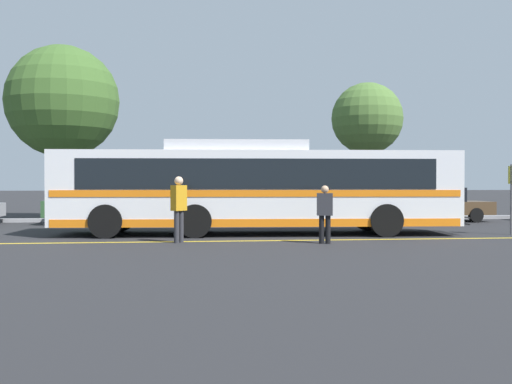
{
  "coord_description": "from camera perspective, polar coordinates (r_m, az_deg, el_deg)",
  "views": [
    {
      "loc": [
        -1.6,
        -19.36,
        1.63
      ],
      "look_at": [
        0.59,
        -0.46,
        1.34
      ],
      "focal_mm": 42.0,
      "sensor_mm": 36.0,
      "label": 1
    }
  ],
  "objects": [
    {
      "name": "tree_1",
      "position": [
        31.46,
        10.54,
        6.88
      ],
      "size": [
        3.66,
        3.66,
        6.78
      ],
      "color": "#513823",
      "rests_on": "ground_plane"
    },
    {
      "name": "parked_car_2",
      "position": [
        24.28,
        1.44,
        -1.1
      ],
      "size": [
        4.94,
        2.1,
        1.61
      ],
      "rotation": [
        0.0,
        0.0,
        1.52
      ],
      "color": "black",
      "rests_on": "ground_plane"
    },
    {
      "name": "parked_car_3",
      "position": [
        26.26,
        16.58,
        -1.16
      ],
      "size": [
        4.89,
        2.02,
        1.44
      ],
      "rotation": [
        0.0,
        0.0,
        1.63
      ],
      "color": "#4C3823",
      "rests_on": "ground_plane"
    },
    {
      "name": "curb_strip",
      "position": [
        25.85,
        -1.74,
        -2.58
      ],
      "size": [
        40.49,
        0.36,
        0.15
      ],
      "primitive_type": "cube",
      "color": "#99999E",
      "rests_on": "ground_plane"
    },
    {
      "name": "pedestrian_1",
      "position": [
        16.16,
        6.57,
        -1.8
      ],
      "size": [
        0.46,
        0.33,
        1.56
      ],
      "rotation": [
        0.0,
        0.0,
        2.87
      ],
      "color": "black",
      "rests_on": "ground_plane"
    },
    {
      "name": "tree_0",
      "position": [
        28.4,
        -17.93,
        8.19
      ],
      "size": [
        5.0,
        5.0,
        7.77
      ],
      "color": "#513823",
      "rests_on": "ground_plane"
    },
    {
      "name": "pedestrian_0",
      "position": [
        16.41,
        -7.36,
        -1.21
      ],
      "size": [
        0.45,
        0.46,
        1.81
      ],
      "rotation": [
        0.0,
        0.0,
        3.95
      ],
      "color": "#2D2D33",
      "rests_on": "ground_plane"
    },
    {
      "name": "ground_plane",
      "position": [
        19.49,
        -1.88,
        -3.93
      ],
      "size": [
        220.0,
        220.0,
        0.0
      ],
      "primitive_type": "plane",
      "color": "#262628"
    },
    {
      "name": "parked_car_1",
      "position": [
        24.49,
        -13.81,
        -1.32
      ],
      "size": [
        4.95,
        2.2,
        1.35
      ],
      "rotation": [
        0.0,
        0.0,
        -1.63
      ],
      "color": "#335B33",
      "rests_on": "ground_plane"
    },
    {
      "name": "transit_bus",
      "position": [
        19.02,
        -0.06,
        0.5
      ],
      "size": [
        12.93,
        3.41,
        2.95
      ],
      "rotation": [
        0.0,
        0.0,
        -1.64
      ],
      "color": "white",
      "rests_on": "ground_plane"
    },
    {
      "name": "lane_strip_0",
      "position": [
        16.92,
        0.86,
        -4.65
      ],
      "size": [
        32.49,
        0.2,
        0.01
      ],
      "primitive_type": "cube",
      "rotation": [
        0.0,
        0.0,
        1.57
      ],
      "color": "gold",
      "rests_on": "ground_plane"
    },
    {
      "name": "bus_stop_sign",
      "position": [
        20.38,
        23.15,
        0.16
      ],
      "size": [
        0.07,
        0.4,
        2.21
      ],
      "rotation": [
        0.0,
        0.0,
        -1.64
      ],
      "color": "#59595E",
      "rests_on": "ground_plane"
    }
  ]
}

